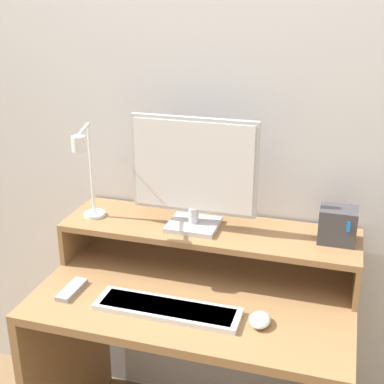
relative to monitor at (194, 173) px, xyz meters
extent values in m
cube|color=silver|center=(0.05, 0.19, 0.13)|extent=(6.00, 0.05, 2.50)
cube|color=olive|center=(0.05, -0.16, -0.38)|extent=(1.06, 0.63, 0.03)
cube|color=olive|center=(-0.46, -0.16, -0.76)|extent=(0.03, 0.63, 0.73)
cube|color=olive|center=(-0.47, 0.01, -0.30)|extent=(0.02, 0.29, 0.14)
cube|color=olive|center=(0.57, 0.01, -0.30)|extent=(0.02, 0.29, 0.14)
cube|color=olive|center=(0.05, 0.01, -0.22)|extent=(1.06, 0.29, 0.02)
cube|color=#BCBCC1|center=(0.00, 0.00, -0.20)|extent=(0.18, 0.16, 0.02)
cylinder|color=#BCBCC1|center=(0.00, 0.00, -0.16)|extent=(0.04, 0.04, 0.06)
cube|color=#B7B7BC|center=(0.00, 0.00, 0.02)|extent=(0.44, 0.02, 0.34)
cube|color=silver|center=(0.00, -0.01, 0.02)|extent=(0.42, 0.01, 0.31)
cylinder|color=silver|center=(-0.38, -0.01, -0.20)|extent=(0.08, 0.08, 0.01)
cylinder|color=silver|center=(-0.38, -0.01, -0.02)|extent=(0.01, 0.01, 0.34)
cylinder|color=silver|center=(-0.36, -0.09, 0.15)|extent=(0.06, 0.16, 0.01)
cylinder|color=silver|center=(-0.34, -0.17, 0.12)|extent=(0.05, 0.05, 0.05)
cube|color=#3D3D42|center=(0.49, 0.03, -0.15)|extent=(0.12, 0.10, 0.12)
cube|color=#1972F2|center=(0.53, -0.02, -0.12)|extent=(0.01, 0.00, 0.04)
cube|color=silver|center=(0.00, -0.30, -0.36)|extent=(0.47, 0.12, 0.02)
cube|color=#AFAFB3|center=(0.00, -0.30, -0.35)|extent=(0.43, 0.10, 0.01)
ellipsoid|color=white|center=(0.30, -0.28, -0.35)|extent=(0.07, 0.09, 0.03)
cube|color=#99999E|center=(-0.35, -0.28, -0.36)|extent=(0.05, 0.14, 0.02)
camera|label=1|loc=(0.49, -1.66, 0.61)|focal=50.00mm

